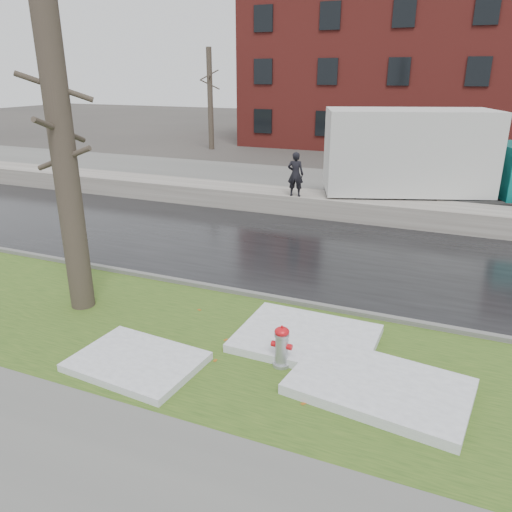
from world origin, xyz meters
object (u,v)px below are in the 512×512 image
at_px(fire_hydrant, 282,344).
at_px(box_truck, 440,159).
at_px(worker, 295,174).
at_px(tree, 65,162).

xyz_separation_m(fire_hydrant, box_truck, (1.65, 12.17, 1.52)).
bearing_deg(fire_hydrant, worker, 107.61).
bearing_deg(fire_hydrant, tree, 173.59).
height_order(box_truck, worker, box_truck).
bearing_deg(box_truck, worker, -170.34).
bearing_deg(tree, box_truck, 60.35).
xyz_separation_m(tree, worker, (1.94, 9.02, -1.72)).
height_order(tree, box_truck, tree).
xyz_separation_m(box_truck, worker, (-4.66, -2.57, -0.43)).
distance_m(fire_hydrant, box_truck, 12.38).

